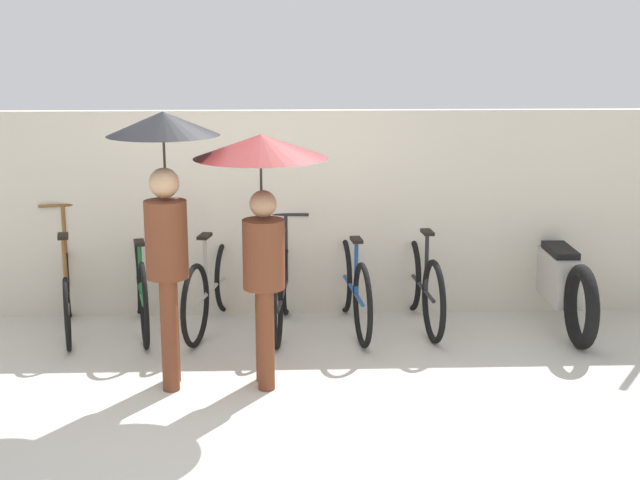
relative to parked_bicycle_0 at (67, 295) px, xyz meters
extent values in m
plane|color=beige|center=(1.63, -1.65, -0.36)|extent=(30.00, 30.00, 0.00)
cube|color=beige|center=(1.63, 0.52, 0.63)|extent=(12.55, 0.12, 1.97)
torus|color=black|center=(-0.10, 0.45, -0.03)|extent=(0.18, 0.64, 0.65)
torus|color=black|center=(0.11, -0.47, -0.03)|extent=(0.18, 0.64, 0.65)
cylinder|color=brown|center=(0.00, -0.01, -0.03)|extent=(0.25, 0.93, 0.04)
cylinder|color=brown|center=(0.04, -0.17, 0.27)|extent=(0.04, 0.04, 0.60)
cube|color=black|center=(0.04, -0.17, 0.59)|extent=(0.13, 0.22, 0.03)
cylinder|color=brown|center=(-0.10, 0.45, 0.35)|extent=(0.04, 0.04, 0.77)
cylinder|color=brown|center=(-0.10, 0.45, 0.74)|extent=(0.44, 0.13, 0.03)
torus|color=black|center=(0.54, 0.56, 0.03)|extent=(0.21, 0.75, 0.76)
torus|color=black|center=(0.76, -0.44, 0.03)|extent=(0.21, 0.75, 0.76)
cylinder|color=#19662D|center=(0.65, 0.06, 0.03)|extent=(0.25, 1.01, 0.04)
cylinder|color=#19662D|center=(0.69, -0.12, 0.26)|extent=(0.04, 0.04, 0.47)
cube|color=black|center=(0.69, -0.12, 0.51)|extent=(0.13, 0.21, 0.03)
cylinder|color=#19662D|center=(0.54, 0.56, 0.36)|extent=(0.04, 0.04, 0.66)
cylinder|color=#19662D|center=(0.54, 0.56, 0.69)|extent=(0.44, 0.12, 0.03)
torus|color=black|center=(1.40, 0.60, 0.01)|extent=(0.19, 0.73, 0.74)
torus|color=black|center=(1.20, -0.41, 0.01)|extent=(0.19, 0.73, 0.74)
cylinder|color=#A59E93|center=(1.30, 0.09, 0.01)|extent=(0.24, 1.02, 0.04)
cylinder|color=#A59E93|center=(1.27, -0.08, 0.28)|extent=(0.04, 0.04, 0.53)
cube|color=black|center=(1.27, -0.08, 0.55)|extent=(0.13, 0.21, 0.03)
cylinder|color=#A59E93|center=(1.40, 0.60, 0.30)|extent=(0.04, 0.04, 0.58)
cylinder|color=#A59E93|center=(1.40, 0.60, 0.60)|extent=(0.44, 0.11, 0.03)
torus|color=black|center=(1.99, 0.46, -0.03)|extent=(0.10, 0.66, 0.66)
torus|color=black|center=(1.91, -0.49, -0.03)|extent=(0.10, 0.66, 0.66)
cylinder|color=black|center=(1.95, -0.01, -0.03)|extent=(0.11, 0.95, 0.04)
cylinder|color=black|center=(1.94, -0.18, 0.29)|extent=(0.04, 0.04, 0.63)
cube|color=black|center=(1.94, -0.18, 0.62)|extent=(0.11, 0.21, 0.03)
cylinder|color=black|center=(1.99, 0.46, 0.30)|extent=(0.04, 0.04, 0.66)
cylinder|color=black|center=(1.99, 0.46, 0.63)|extent=(0.44, 0.06, 0.03)
torus|color=black|center=(2.55, 0.54, 0.02)|extent=(0.12, 0.75, 0.75)
torus|color=black|center=(2.65, -0.48, 0.02)|extent=(0.12, 0.75, 0.75)
cylinder|color=#19478C|center=(2.60, 0.03, 0.02)|extent=(0.14, 1.02, 0.04)
cylinder|color=#19478C|center=(2.62, -0.15, 0.26)|extent=(0.04, 0.04, 0.49)
cube|color=black|center=(2.62, -0.15, 0.52)|extent=(0.11, 0.21, 0.03)
cylinder|color=#19478C|center=(2.55, 0.54, 0.32)|extent=(0.04, 0.04, 0.60)
cylinder|color=#19478C|center=(2.55, 0.54, 0.61)|extent=(0.44, 0.07, 0.03)
torus|color=black|center=(3.22, 0.57, 0.02)|extent=(0.11, 0.75, 0.74)
torus|color=black|center=(3.29, -0.39, 0.02)|extent=(0.11, 0.75, 0.74)
cylinder|color=black|center=(3.25, 0.09, 0.02)|extent=(0.11, 0.96, 0.04)
cylinder|color=black|center=(3.27, -0.07, 0.29)|extent=(0.04, 0.04, 0.54)
cube|color=black|center=(3.27, -0.07, 0.57)|extent=(0.10, 0.21, 0.03)
cylinder|color=black|center=(3.22, 0.57, 0.32)|extent=(0.04, 0.04, 0.61)
cylinder|color=black|center=(3.22, 0.57, 0.62)|extent=(0.44, 0.06, 0.03)
cylinder|color=brown|center=(1.10, -1.40, 0.08)|extent=(0.13, 0.13, 0.87)
cylinder|color=brown|center=(1.09, -1.22, 0.08)|extent=(0.13, 0.13, 0.87)
cylinder|color=brown|center=(1.10, -1.31, 0.81)|extent=(0.32, 0.32, 0.59)
sphere|color=tan|center=(1.10, -1.31, 1.24)|extent=(0.23, 0.23, 0.23)
cylinder|color=#332D28|center=(1.09, -1.17, 1.21)|extent=(0.02, 0.02, 0.73)
cone|color=black|center=(1.09, -1.17, 1.66)|extent=(0.85, 0.85, 0.18)
cylinder|color=brown|center=(1.84, -1.41, 0.04)|extent=(0.13, 0.13, 0.78)
cylinder|color=brown|center=(1.82, -1.23, 0.04)|extent=(0.13, 0.13, 0.78)
cylinder|color=brown|center=(1.83, -1.32, 0.69)|extent=(0.32, 0.32, 0.53)
sphere|color=tan|center=(1.83, -1.32, 1.08)|extent=(0.20, 0.20, 0.20)
cylinder|color=#332D28|center=(1.81, -1.18, 1.06)|extent=(0.02, 0.02, 0.68)
cone|color=#591919|center=(1.81, -1.18, 1.49)|extent=(1.02, 1.02, 0.18)
torus|color=black|center=(4.56, 0.83, 0.01)|extent=(0.13, 0.74, 0.74)
torus|color=black|center=(4.54, -0.58, 0.01)|extent=(0.13, 0.74, 0.74)
cube|color=#ADA89E|center=(4.55, 0.12, 0.09)|extent=(0.25, 0.78, 0.44)
cube|color=black|center=(4.55, 0.12, 0.34)|extent=(0.23, 0.55, 0.06)
cylinder|color=#B2B2B7|center=(4.56, 0.83, 0.56)|extent=(0.58, 0.04, 0.03)
camera|label=1|loc=(2.01, -7.84, 2.33)|focal=50.00mm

